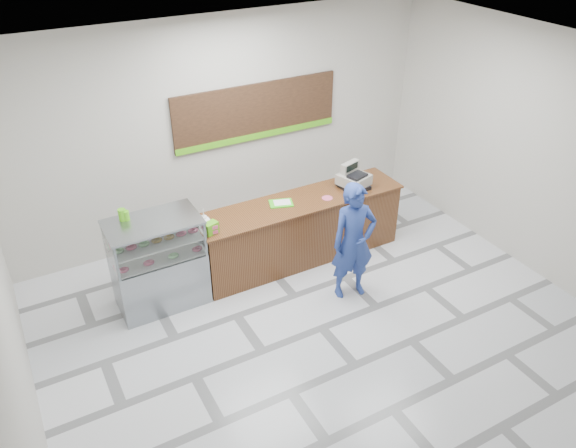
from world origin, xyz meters
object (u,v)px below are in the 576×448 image
sales_counter (300,230)px  display_case (158,262)px  serving_tray (281,203)px  customer (354,242)px  cash_register (353,179)px

sales_counter → display_case: bearing=-180.0°
sales_counter → serving_tray: size_ratio=8.18×
serving_tray → customer: size_ratio=0.23×
cash_register → customer: bearing=-140.3°
display_case → serving_tray: (1.92, 0.06, 0.36)m
sales_counter → customer: bearing=-79.2°
cash_register → customer: customer is taller
display_case → customer: size_ratio=0.77×
cash_register → serving_tray: bearing=159.4°
display_case → cash_register: size_ratio=2.57×
display_case → serving_tray: 1.96m
cash_register → serving_tray: size_ratio=1.30×
serving_tray → customer: bearing=-47.5°
sales_counter → serving_tray: serving_tray is taller
sales_counter → display_case: (-2.22, -0.00, 0.16)m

